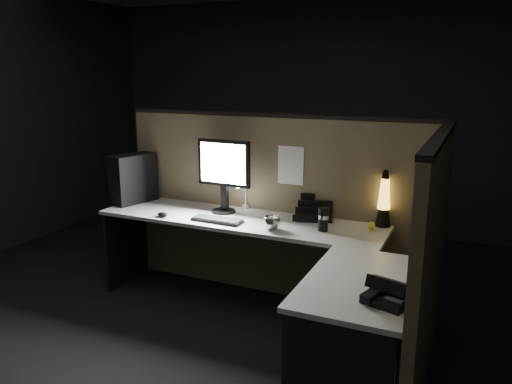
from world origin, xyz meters
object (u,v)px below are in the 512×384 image
at_px(keyboard, 217,220).
at_px(desk_phone, 387,293).
at_px(pc_tower, 133,178).
at_px(lava_lamp, 384,203).
at_px(monitor, 224,169).

distance_m(keyboard, desk_phone, 1.68).
height_order(pc_tower, keyboard, pc_tower).
height_order(keyboard, lava_lamp, lava_lamp).
relative_size(monitor, lava_lamp, 1.40).
distance_m(monitor, desk_phone, 1.92).
xyz_separation_m(pc_tower, keyboard, (0.95, -0.22, -0.20)).
bearing_deg(monitor, desk_phone, -34.29).
relative_size(pc_tower, keyboard, 1.06).
height_order(monitor, lava_lamp, monitor).
relative_size(monitor, keyboard, 1.48).
distance_m(keyboard, lava_lamp, 1.26).
distance_m(monitor, keyboard, 0.44).
distance_m(pc_tower, lava_lamp, 2.14).
bearing_deg(lava_lamp, desk_phone, -78.57).
bearing_deg(monitor, pc_tower, -174.69).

